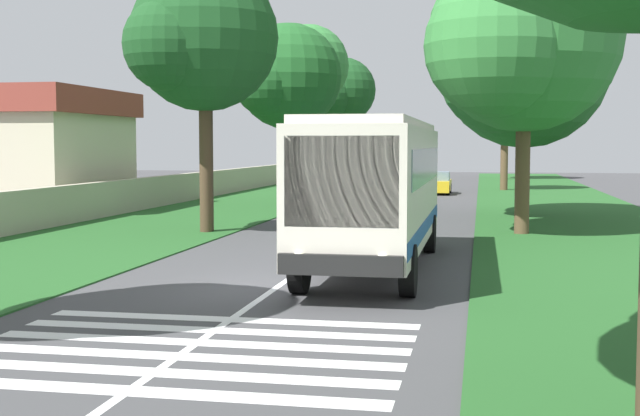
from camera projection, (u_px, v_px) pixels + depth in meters
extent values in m
plane|color=#424244|center=(272.00, 291.00, 18.27)|extent=(160.00, 160.00, 0.00)
cube|color=#235623|center=(166.00, 221.00, 34.49)|extent=(120.00, 8.00, 0.04)
cube|color=#235623|center=(584.00, 229.00, 31.42)|extent=(120.00, 8.00, 0.04)
cube|color=silver|center=(366.00, 225.00, 32.96)|extent=(110.00, 0.16, 0.01)
cube|color=silver|center=(376.00, 186.00, 21.37)|extent=(11.00, 2.50, 2.90)
cube|color=slate|center=(378.00, 165.00, 21.62)|extent=(9.68, 2.54, 0.85)
cube|color=slate|center=(341.00, 182.00, 16.00)|extent=(0.08, 2.20, 1.74)
cube|color=#1E4C9E|center=(376.00, 225.00, 21.44)|extent=(10.78, 2.53, 0.36)
cube|color=silver|center=(377.00, 125.00, 21.25)|extent=(10.56, 2.30, 0.18)
cube|color=black|center=(340.00, 265.00, 16.00)|extent=(0.16, 2.40, 0.40)
sphere|color=#F2EDCC|center=(299.00, 257.00, 16.20)|extent=(0.24, 0.24, 0.24)
sphere|color=#F2EDCC|center=(383.00, 259.00, 15.89)|extent=(0.24, 0.24, 0.24)
cylinder|color=black|center=(299.00, 268.00, 17.88)|extent=(1.10, 0.32, 1.10)
cylinder|color=black|center=(352.00, 232.00, 25.13)|extent=(1.10, 0.32, 1.10)
cylinder|color=black|center=(408.00, 271.00, 17.45)|extent=(1.10, 0.32, 1.10)
cylinder|color=black|center=(430.00, 234.00, 24.70)|extent=(1.10, 0.32, 1.10)
cube|color=silver|center=(129.00, 391.00, 10.82)|extent=(0.45, 6.80, 0.01)
cube|color=silver|center=(155.00, 372.00, 11.71)|extent=(0.45, 6.80, 0.01)
cube|color=silver|center=(178.00, 356.00, 12.59)|extent=(0.45, 6.80, 0.01)
cube|color=silver|center=(198.00, 342.00, 13.47)|extent=(0.45, 6.80, 0.01)
cube|color=silver|center=(215.00, 330.00, 14.35)|extent=(0.45, 6.80, 0.01)
cube|color=silver|center=(231.00, 319.00, 15.23)|extent=(0.45, 6.80, 0.01)
cube|color=navy|center=(348.00, 201.00, 39.54)|extent=(4.30, 1.75, 0.70)
cube|color=slate|center=(348.00, 187.00, 39.40)|extent=(2.00, 1.61, 0.55)
cylinder|color=black|center=(327.00, 207.00, 38.38)|extent=(0.64, 0.22, 0.64)
cylinder|color=black|center=(337.00, 203.00, 41.03)|extent=(0.64, 0.22, 0.64)
cylinder|color=black|center=(361.00, 207.00, 38.09)|extent=(0.64, 0.22, 0.64)
cylinder|color=black|center=(369.00, 203.00, 40.73)|extent=(0.64, 0.22, 0.64)
cube|color=gold|center=(369.00, 191.00, 48.04)|extent=(4.30, 1.75, 0.70)
cube|color=slate|center=(369.00, 180.00, 47.90)|extent=(2.00, 1.61, 0.55)
cylinder|color=black|center=(352.00, 196.00, 46.88)|extent=(0.64, 0.22, 0.64)
cylinder|color=black|center=(358.00, 193.00, 49.53)|extent=(0.64, 0.22, 0.64)
cylinder|color=black|center=(380.00, 196.00, 46.59)|extent=(0.64, 0.22, 0.64)
cylinder|color=black|center=(385.00, 193.00, 49.23)|extent=(0.64, 0.22, 0.64)
cube|color=gold|center=(437.00, 186.00, 53.97)|extent=(4.30, 1.75, 0.70)
cube|color=slate|center=(437.00, 176.00, 53.82)|extent=(2.00, 1.61, 0.55)
cylinder|color=black|center=(423.00, 190.00, 52.80)|extent=(0.64, 0.22, 0.64)
cylinder|color=black|center=(426.00, 188.00, 55.45)|extent=(0.64, 0.22, 0.64)
cylinder|color=black|center=(448.00, 190.00, 52.51)|extent=(0.64, 0.22, 0.64)
cylinder|color=black|center=(450.00, 188.00, 55.16)|extent=(0.64, 0.22, 0.64)
cube|color=navy|center=(394.00, 181.00, 60.27)|extent=(4.30, 1.75, 0.70)
cube|color=slate|center=(394.00, 173.00, 60.13)|extent=(2.00, 1.61, 0.55)
cylinder|color=black|center=(381.00, 185.00, 59.11)|extent=(0.64, 0.22, 0.64)
cylinder|color=black|center=(385.00, 183.00, 61.75)|extent=(0.64, 0.22, 0.64)
cylinder|color=black|center=(403.00, 185.00, 58.82)|extent=(0.64, 0.22, 0.64)
cylinder|color=black|center=(406.00, 183.00, 61.46)|extent=(0.64, 0.22, 0.64)
cube|color=#BFB299|center=(401.00, 165.00, 68.92)|extent=(6.00, 2.10, 2.10)
cube|color=slate|center=(401.00, 160.00, 69.09)|extent=(5.04, 2.13, 0.70)
cube|color=slate|center=(397.00, 163.00, 66.00)|extent=(0.06, 1.76, 1.18)
cylinder|color=black|center=(386.00, 179.00, 67.32)|extent=(0.76, 0.24, 0.76)
cylinder|color=black|center=(391.00, 177.00, 71.04)|extent=(0.76, 0.24, 0.76)
cylinder|color=black|center=(410.00, 179.00, 66.97)|extent=(0.76, 0.24, 0.76)
cylinder|color=black|center=(414.00, 178.00, 70.69)|extent=(0.76, 0.24, 0.76)
cylinder|color=#4C3826|center=(289.00, 156.00, 42.47)|extent=(0.39, 0.39, 5.05)
sphere|color=#1E5623|center=(289.00, 76.00, 42.17)|extent=(5.29, 5.29, 5.29)
sphere|color=#1E5623|center=(296.00, 87.00, 43.75)|extent=(3.48, 3.48, 3.48)
sphere|color=#1E5623|center=(267.00, 83.00, 41.05)|extent=(3.25, 3.25, 3.25)
cylinder|color=brown|center=(308.00, 143.00, 49.20)|extent=(0.44, 0.44, 6.38)
sphere|color=#337A38|center=(308.00, 65.00, 48.87)|extent=(4.71, 4.71, 4.71)
sphere|color=#337A38|center=(313.00, 74.00, 50.28)|extent=(3.33, 3.33, 3.33)
sphere|color=#337A38|center=(292.00, 70.00, 47.87)|extent=(2.99, 2.99, 2.99)
cylinder|color=#3D2D1E|center=(343.00, 148.00, 60.37)|extent=(0.52, 0.52, 5.70)
sphere|color=#19471E|center=(344.00, 90.00, 60.06)|extent=(4.60, 4.60, 4.60)
sphere|color=#19471E|center=(347.00, 96.00, 61.44)|extent=(2.98, 2.98, 2.98)
sphere|color=#19471E|center=(331.00, 94.00, 59.08)|extent=(3.32, 3.32, 3.32)
cylinder|color=#4C3826|center=(205.00, 155.00, 30.02)|extent=(0.43, 0.43, 5.45)
sphere|color=#19471E|center=(204.00, 37.00, 29.71)|extent=(5.23, 5.23, 5.23)
sphere|color=#19471E|center=(218.00, 53.00, 31.28)|extent=(3.68, 3.68, 3.68)
sphere|color=#19471E|center=(170.00, 44.00, 28.61)|extent=(3.20, 3.20, 3.20)
cylinder|color=brown|center=(523.00, 162.00, 29.42)|extent=(0.51, 0.51, 5.03)
sphere|color=#337A38|center=(525.00, 35.00, 29.10)|extent=(6.67, 6.67, 6.67)
sphere|color=#337A38|center=(522.00, 56.00, 31.10)|extent=(4.22, 4.22, 4.22)
sphere|color=#337A38|center=(496.00, 45.00, 27.69)|extent=(4.73, 4.73, 4.73)
cylinder|color=brown|center=(504.00, 149.00, 57.74)|extent=(0.51, 0.51, 5.58)
sphere|color=#337A38|center=(505.00, 89.00, 57.43)|extent=(4.80, 4.80, 4.80)
sphere|color=#337A38|center=(505.00, 95.00, 58.87)|extent=(3.21, 3.21, 3.21)
sphere|color=#337A38|center=(495.00, 93.00, 56.42)|extent=(3.10, 3.10, 3.10)
cylinder|color=#3D2D1E|center=(504.00, 143.00, 75.71)|extent=(0.53, 0.53, 6.43)
sphere|color=#19471E|center=(505.00, 88.00, 75.34)|extent=(6.21, 6.21, 6.21)
sphere|color=#19471E|center=(504.00, 94.00, 77.20)|extent=(3.95, 3.95, 3.95)
sphere|color=#19471E|center=(494.00, 92.00, 74.02)|extent=(3.58, 3.58, 3.58)
cylinder|color=#3D2D1E|center=(523.00, 163.00, 36.82)|extent=(0.43, 0.43, 4.60)
sphere|color=#286B2D|center=(525.00, 63.00, 36.50)|extent=(7.32, 7.32, 7.32)
sphere|color=#286B2D|center=(522.00, 80.00, 38.69)|extent=(5.06, 5.06, 5.06)
sphere|color=#286B2D|center=(500.00, 73.00, 34.95)|extent=(5.00, 5.00, 5.00)
cylinder|color=#473828|center=(209.00, 107.00, 30.23)|extent=(0.24, 0.24, 8.87)
cube|color=#B2A893|center=(137.00, 194.00, 39.96)|extent=(70.00, 0.40, 1.51)
cube|color=beige|center=(4.00, 163.00, 40.17)|extent=(8.52, 9.79, 4.52)
cube|color=brown|center=(2.00, 103.00, 39.96)|extent=(9.12, 10.39, 1.19)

